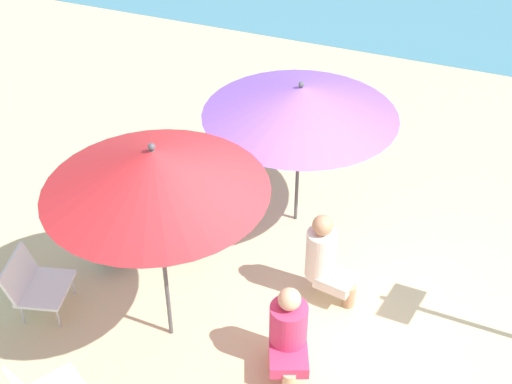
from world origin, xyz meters
The scene contains 10 objects.
ground_plane centered at (0.00, 0.00, 0.00)m, with size 40.00×40.00×0.00m, color beige.
umbrella_purple centered at (-0.98, 1.36, 1.54)m, with size 2.05×2.05×1.76m.
umbrella_red centered at (-1.51, -0.71, 1.89)m, with size 1.86×1.86×2.14m.
beach_chair_b centered at (-2.03, 2.19, 0.33)m, with size 0.75×0.75×0.59m.
beach_chair_d centered at (-2.86, -0.91, 0.34)m, with size 0.65×0.67×0.61m.
beach_chair_e centered at (-2.36, 1.39, 0.30)m, with size 0.68×0.62×0.59m.
beach_chair_f centered at (-2.02, 0.54, 0.33)m, with size 0.50×0.63×0.66m.
person_a centered at (-0.35, -0.65, 0.43)m, with size 0.46×0.57×0.88m.
person_b centered at (-2.50, -0.11, 0.45)m, with size 0.36×0.56×0.93m.
person_c centered at (-0.32, 0.31, 0.49)m, with size 0.54×0.35×0.98m.
Camera 1 is at (0.92, -4.57, 5.03)m, focal length 48.57 mm.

